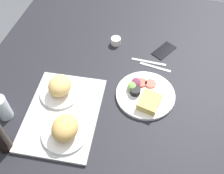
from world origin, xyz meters
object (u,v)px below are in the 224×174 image
serving_tray (63,113)px  plate_with_salad (144,94)px  drinking_glass (2,108)px  espresso_cup (116,41)px  bread_plate_near (65,129)px  cell_phone (164,50)px  fork (155,67)px  knife (149,62)px  bread_plate_far (60,88)px

serving_tray → plate_with_salad: size_ratio=1.55×
drinking_glass → espresso_cup: size_ratio=2.28×
bread_plate_near → cell_phone: bearing=-28.5°
fork → cell_phone: size_ratio=1.18×
serving_tray → knife: size_ratio=2.37×
plate_with_salad → drinking_glass: bearing=113.8°
espresso_cup → knife: (-9.91, -21.05, -1.75)cm
bread_plate_near → cell_phone: bread_plate_near is taller
plate_with_salad → cell_phone: plate_with_salad is taller
plate_with_salad → bread_plate_far: bearing=102.9°
plate_with_salad → espresso_cup: (33.57, 22.63, 0.31)cm
plate_with_salad → drinking_glass: size_ratio=2.27×
espresso_cup → cell_phone: 28.10cm
bread_plate_near → plate_with_salad: bearing=-44.8°
serving_tray → knife: 54.71cm
plate_with_salad → bread_plate_near: bearing=135.2°
plate_with_salad → knife: (23.66, 1.59, -1.44)cm
serving_tray → bread_plate_far: bread_plate_far is taller
serving_tray → knife: serving_tray is taller
bread_plate_far → bread_plate_near: bearing=-153.2°
bread_plate_far → drinking_glass: drinking_glass is taller
knife → plate_with_salad: bearing=94.7°
serving_tray → fork: (40.28, -37.46, -0.55)cm
bread_plate_near → espresso_cup: (63.23, -6.82, -3.85)cm
serving_tray → cell_phone: bearing=-36.8°
serving_tray → drinking_glass: drinking_glass is taller
drinking_glass → cell_phone: (61.08, -65.80, -5.98)cm
serving_tray → fork: 55.01cm
espresso_cup → fork: bearing=-117.3°
bread_plate_near → knife: (53.32, -27.86, -5.60)cm
drinking_glass → knife: (50.27, -58.81, -6.13)cm
espresso_cup → fork: espresso_cup is taller
drinking_glass → fork: drinking_glass is taller
drinking_glass → cell_phone: bearing=-47.1°
serving_tray → plate_with_salad: bearing=-60.8°
serving_tray → bread_plate_near: bearing=-150.9°
serving_tray → bread_plate_far: bearing=24.5°
bread_plate_far → knife: (32.79, -38.25, -5.43)cm
fork → cell_phone: 14.14cm
drinking_glass → plate_with_salad: bearing=-66.2°
fork → knife: size_ratio=0.89×
espresso_cup → knife: size_ratio=0.29×
plate_with_salad → fork: (20.66, -2.41, -1.44)cm
drinking_glass → knife: 77.61cm
bread_plate_far → serving_tray: bearing=-155.5°
cell_phone → knife: bearing=178.0°
knife → cell_phone: bearing=-122.0°
bread_plate_near → drinking_glass: bearing=84.4°
serving_tray → plate_with_salad: (19.62, -35.05, 0.89)cm
fork → cell_phone: (13.82, -2.99, 0.15)cm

